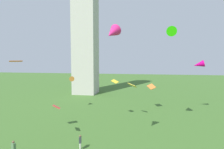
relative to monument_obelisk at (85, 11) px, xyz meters
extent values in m
cube|color=#B7B2A8|center=(0.00, 0.00, -2.18)|extent=(6.26, 6.26, 42.33)
cylinder|color=silver|center=(9.72, -32.37, -22.95)|extent=(0.15, 0.15, 0.78)
cylinder|color=silver|center=(9.82, -32.72, -22.95)|extent=(0.15, 0.15, 0.78)
cube|color=#2D3338|center=(9.77, -32.54, -22.25)|extent=(0.35, 0.47, 0.62)
sphere|color=brown|center=(9.77, -32.54, -21.83)|extent=(0.23, 0.23, 0.23)
cube|color=#51754C|center=(3.81, -35.14, -22.20)|extent=(0.51, 0.40, 0.65)
sphere|color=brown|center=(3.81, -35.14, -21.76)|extent=(0.24, 0.24, 0.24)
cube|color=orange|center=(17.87, -14.52, -18.89)|extent=(1.77, 1.77, 1.06)
cube|color=yellow|center=(11.79, -21.46, -17.18)|extent=(1.28, 1.05, 0.62)
cube|color=red|center=(5.92, -30.10, -19.43)|extent=(1.33, 1.52, 0.76)
cone|color=#DF2373|center=(13.29, -32.78, -11.07)|extent=(1.79, 2.27, 1.80)
cone|color=#BE722A|center=(2.48, -16.80, -17.37)|extent=(1.51, 1.68, 1.01)
cone|color=#D00677|center=(26.12, -15.37, -14.55)|extent=(2.16, 1.53, 1.63)
cube|color=#B54B12|center=(2.03, -31.94, -13.86)|extent=(1.65, 1.57, 0.15)
cube|color=gold|center=(14.54, -20.71, -17.86)|extent=(1.48, 1.37, 0.85)
cone|color=#20B505|center=(20.07, -23.91, -9.78)|extent=(1.59, 2.21, 1.59)
camera|label=1|loc=(16.38, -50.84, -13.69)|focal=29.69mm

